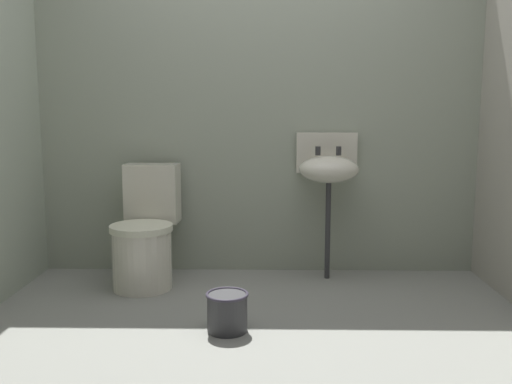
% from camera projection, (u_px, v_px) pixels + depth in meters
% --- Properties ---
extents(ground_plane, '(3.45, 2.76, 0.08)m').
position_uv_depth(ground_plane, '(255.00, 342.00, 2.90)').
color(ground_plane, gray).
extents(wall_back, '(3.45, 0.10, 2.14)m').
position_uv_depth(wall_back, '(258.00, 120.00, 3.96)').
color(wall_back, '#97A08C').
rests_on(wall_back, ground).
extents(toilet_near_wall, '(0.42, 0.61, 0.78)m').
position_uv_depth(toilet_near_wall, '(145.00, 237.00, 3.68)').
color(toilet_near_wall, silver).
rests_on(toilet_near_wall, ground).
extents(sink, '(0.42, 0.35, 0.99)m').
position_uv_depth(sink, '(329.00, 168.00, 3.78)').
color(sink, '#353537').
rests_on(sink, ground).
extents(bucket, '(0.23, 0.23, 0.21)m').
position_uv_depth(bucket, '(227.00, 311.00, 2.93)').
color(bucket, '#353537').
rests_on(bucket, ground).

